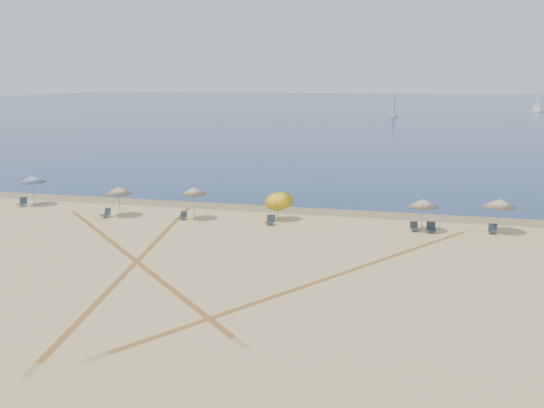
{
  "coord_description": "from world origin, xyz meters",
  "views": [
    {
      "loc": [
        9.58,
        -20.36,
        10.5
      ],
      "look_at": [
        0.0,
        20.0,
        1.3
      ],
      "focal_mm": 37.14,
      "sensor_mm": 36.0,
      "label": 1
    }
  ],
  "objects_px": {
    "chair_0": "(23,202)",
    "sailboat_1": "(537,104)",
    "umbrella_2": "(194,191)",
    "chair_5": "(431,228)",
    "sailboat_0": "(394,109)",
    "umbrella_3": "(278,198)",
    "chair_4": "(414,227)",
    "umbrella_5": "(500,203)",
    "chair_2": "(183,216)",
    "chair_3": "(270,220)",
    "umbrella_0": "(32,179)",
    "umbrella_1": "(119,190)",
    "chair_1": "(106,213)",
    "chair_6": "(492,229)",
    "umbrella_4": "(423,203)"
  },
  "relations": [
    {
      "from": "umbrella_1",
      "to": "chair_0",
      "type": "xyz_separation_m",
      "value": [
        -9.58,
        0.99,
        -1.65
      ]
    },
    {
      "from": "chair_1",
      "to": "chair_5",
      "type": "height_order",
      "value": "chair_5"
    },
    {
      "from": "chair_0",
      "to": "sailboat_1",
      "type": "xyz_separation_m",
      "value": [
        73.67,
        165.49,
        2.06
      ]
    },
    {
      "from": "umbrella_1",
      "to": "umbrella_2",
      "type": "height_order",
      "value": "umbrella_2"
    },
    {
      "from": "umbrella_0",
      "to": "umbrella_3",
      "type": "distance_m",
      "value": 21.67
    },
    {
      "from": "umbrella_0",
      "to": "chair_0",
      "type": "relative_size",
      "value": 3.05
    },
    {
      "from": "umbrella_1",
      "to": "chair_5",
      "type": "xyz_separation_m",
      "value": [
        23.83,
        0.28,
        -1.65
      ]
    },
    {
      "from": "umbrella_2",
      "to": "chair_4",
      "type": "relative_size",
      "value": 3.19
    },
    {
      "from": "sailboat_0",
      "to": "chair_4",
      "type": "bearing_deg",
      "value": -79.97
    },
    {
      "from": "chair_0",
      "to": "chair_4",
      "type": "height_order",
      "value": "chair_0"
    },
    {
      "from": "chair_3",
      "to": "umbrella_3",
      "type": "bearing_deg",
      "value": 86.63
    },
    {
      "from": "chair_5",
      "to": "sailboat_0",
      "type": "height_order",
      "value": "sailboat_0"
    },
    {
      "from": "umbrella_2",
      "to": "sailboat_0",
      "type": "xyz_separation_m",
      "value": [
        12.09,
        126.38,
        0.23
      ]
    },
    {
      "from": "chair_0",
      "to": "chair_3",
      "type": "distance_m",
      "value": 21.94
    },
    {
      "from": "umbrella_1",
      "to": "chair_6",
      "type": "distance_m",
      "value": 28.04
    },
    {
      "from": "chair_5",
      "to": "chair_6",
      "type": "relative_size",
      "value": 1.02
    },
    {
      "from": "sailboat_1",
      "to": "sailboat_0",
      "type": "bearing_deg",
      "value": -158.05
    },
    {
      "from": "umbrella_1",
      "to": "umbrella_2",
      "type": "distance_m",
      "value": 6.13
    },
    {
      "from": "umbrella_1",
      "to": "chair_4",
      "type": "height_order",
      "value": "umbrella_1"
    },
    {
      "from": "umbrella_0",
      "to": "chair_4",
      "type": "height_order",
      "value": "umbrella_0"
    },
    {
      "from": "chair_3",
      "to": "sailboat_1",
      "type": "bearing_deg",
      "value": 76.86
    },
    {
      "from": "umbrella_1",
      "to": "chair_4",
      "type": "bearing_deg",
      "value": 0.94
    },
    {
      "from": "umbrella_3",
      "to": "umbrella_5",
      "type": "height_order",
      "value": "umbrella_3"
    },
    {
      "from": "chair_3",
      "to": "chair_0",
      "type": "bearing_deg",
      "value": -178.99
    },
    {
      "from": "chair_5",
      "to": "sailboat_1",
      "type": "bearing_deg",
      "value": 72.62
    },
    {
      "from": "chair_5",
      "to": "sailboat_1",
      "type": "height_order",
      "value": "sailboat_1"
    },
    {
      "from": "chair_5",
      "to": "umbrella_0",
      "type": "bearing_deg",
      "value": 173.46
    },
    {
      "from": "umbrella_3",
      "to": "umbrella_4",
      "type": "xyz_separation_m",
      "value": [
        10.65,
        -0.63,
        0.31
      ]
    },
    {
      "from": "chair_4",
      "to": "chair_6",
      "type": "distance_m",
      "value": 5.32
    },
    {
      "from": "chair_6",
      "to": "sailboat_1",
      "type": "bearing_deg",
      "value": 88.15
    },
    {
      "from": "umbrella_3",
      "to": "chair_4",
      "type": "relative_size",
      "value": 3.12
    },
    {
      "from": "umbrella_2",
      "to": "umbrella_1",
      "type": "bearing_deg",
      "value": -176.28
    },
    {
      "from": "umbrella_2",
      "to": "sailboat_1",
      "type": "relative_size",
      "value": 0.32
    },
    {
      "from": "chair_4",
      "to": "sailboat_0",
      "type": "relative_size",
      "value": 0.1
    },
    {
      "from": "umbrella_5",
      "to": "chair_2",
      "type": "height_order",
      "value": "umbrella_5"
    },
    {
      "from": "umbrella_2",
      "to": "umbrella_4",
      "type": "bearing_deg",
      "value": 1.42
    },
    {
      "from": "chair_5",
      "to": "chair_0",
      "type": "bearing_deg",
      "value": 175.03
    },
    {
      "from": "umbrella_3",
      "to": "chair_5",
      "type": "height_order",
      "value": "umbrella_3"
    },
    {
      "from": "umbrella_0",
      "to": "chair_1",
      "type": "distance_m",
      "value": 9.07
    },
    {
      "from": "umbrella_5",
      "to": "chair_4",
      "type": "bearing_deg",
      "value": -166.55
    },
    {
      "from": "chair_4",
      "to": "chair_5",
      "type": "relative_size",
      "value": 1.04
    },
    {
      "from": "chair_0",
      "to": "chair_5",
      "type": "height_order",
      "value": "chair_0"
    },
    {
      "from": "umbrella_5",
      "to": "chair_1",
      "type": "distance_m",
      "value": 29.28
    },
    {
      "from": "chair_4",
      "to": "chair_5",
      "type": "xyz_separation_m",
      "value": [
        1.14,
        -0.09,
        0.03
      ]
    },
    {
      "from": "chair_5",
      "to": "chair_6",
      "type": "xyz_separation_m",
      "value": [
        4.15,
        0.69,
        -0.03
      ]
    },
    {
      "from": "chair_4",
      "to": "chair_5",
      "type": "bearing_deg",
      "value": -22.29
    },
    {
      "from": "umbrella_0",
      "to": "umbrella_2",
      "type": "height_order",
      "value": "umbrella_0"
    },
    {
      "from": "umbrella_0",
      "to": "sailboat_1",
      "type": "height_order",
      "value": "sailboat_1"
    },
    {
      "from": "chair_1",
      "to": "umbrella_2",
      "type": "bearing_deg",
      "value": 28.0
    },
    {
      "from": "umbrella_5",
      "to": "chair_6",
      "type": "bearing_deg",
      "value": -120.11
    }
  ]
}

